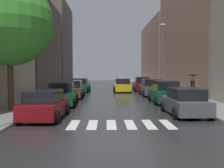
% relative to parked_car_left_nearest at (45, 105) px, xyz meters
% --- Properties ---
extents(ground_plane, '(28.00, 72.00, 0.04)m').
position_rel_parked_car_left_nearest_xyz_m(ground_plane, '(3.98, 19.01, -0.75)').
color(ground_plane, '#262628').
extents(sidewalk_left, '(3.00, 72.00, 0.15)m').
position_rel_parked_car_left_nearest_xyz_m(sidewalk_left, '(-2.52, 19.01, -0.65)').
color(sidewalk_left, gray).
rests_on(sidewalk_left, ground).
extents(sidewalk_right, '(3.00, 72.00, 0.15)m').
position_rel_parked_car_left_nearest_xyz_m(sidewalk_right, '(10.48, 19.01, -0.65)').
color(sidewalk_right, gray).
rests_on(sidewalk_right, ground).
extents(crosswalk_stripes, '(4.95, 2.20, 0.01)m').
position_rel_parked_car_left_nearest_xyz_m(crosswalk_stripes, '(3.98, -1.61, -0.72)').
color(crosswalk_stripes, silver).
rests_on(crosswalk_stripes, ground).
extents(building_left_mid, '(6.00, 15.31, 11.79)m').
position_rel_parked_car_left_nearest_xyz_m(building_left_mid, '(-7.02, 21.12, 5.17)').
color(building_left_mid, '#564C47').
rests_on(building_left_mid, ground).
extents(building_left_far, '(6.00, 13.11, 15.24)m').
position_rel_parked_car_left_nearest_xyz_m(building_left_far, '(-7.02, 35.99, 6.89)').
color(building_left_far, '#564C47').
rests_on(building_left_far, ground).
extents(building_right_mid, '(6.00, 19.61, 18.70)m').
position_rel_parked_car_left_nearest_xyz_m(building_right_mid, '(14.98, 17.57, 8.62)').
color(building_right_mid, '#8C6B56').
rests_on(building_right_mid, ground).
extents(building_right_far, '(6.00, 20.96, 12.39)m').
position_rel_parked_car_left_nearest_xyz_m(building_right_far, '(14.98, 38.81, 5.47)').
color(building_right_far, '#8C6B56').
rests_on(building_right_far, ground).
extents(parked_car_left_nearest, '(2.18, 4.18, 1.55)m').
position_rel_parked_car_left_nearest_xyz_m(parked_car_left_nearest, '(0.00, 0.00, 0.00)').
color(parked_car_left_nearest, maroon).
rests_on(parked_car_left_nearest, ground).
extents(parked_car_left_second, '(2.21, 4.64, 1.72)m').
position_rel_parked_car_left_nearest_xyz_m(parked_car_left_second, '(0.04, 5.40, 0.07)').
color(parked_car_left_second, '#0C4C2D').
rests_on(parked_car_left_second, ground).
extents(parked_car_left_third, '(2.14, 4.74, 1.66)m').
position_rel_parked_car_left_nearest_xyz_m(parked_car_left_third, '(0.09, 10.90, 0.05)').
color(parked_car_left_third, brown).
rests_on(parked_car_left_third, ground).
extents(parked_car_left_fourth, '(2.23, 4.66, 1.67)m').
position_rel_parked_car_left_nearest_xyz_m(parked_car_left_fourth, '(0.17, 17.39, 0.05)').
color(parked_car_left_fourth, '#0C4C2D').
rests_on(parked_car_left_fourth, ground).
extents(parked_car_right_nearest, '(2.16, 4.19, 1.57)m').
position_rel_parked_car_left_nearest_xyz_m(parked_car_right_nearest, '(7.87, 0.98, 0.01)').
color(parked_car_right_nearest, '#474C51').
rests_on(parked_car_right_nearest, ground).
extents(parked_car_right_second, '(2.14, 4.28, 1.78)m').
position_rel_parked_car_left_nearest_xyz_m(parked_car_right_second, '(7.96, 6.53, 0.10)').
color(parked_car_right_second, '#0C4C2D').
rests_on(parked_car_right_second, ground).
extents(parked_car_right_third, '(2.12, 4.29, 1.71)m').
position_rel_parked_car_left_nearest_xyz_m(parked_car_right_third, '(7.95, 12.59, 0.07)').
color(parked_car_right_third, '#474C51').
rests_on(parked_car_right_third, ground).
extents(parked_car_right_fourth, '(2.15, 4.81, 1.79)m').
position_rel_parked_car_left_nearest_xyz_m(parked_car_right_fourth, '(7.83, 18.90, 0.10)').
color(parked_car_right_fourth, maroon).
rests_on(parked_car_right_fourth, ground).
extents(taxi_midroad, '(2.10, 4.42, 1.81)m').
position_rel_parked_car_left_nearest_xyz_m(taxi_midroad, '(5.25, 17.45, 0.04)').
color(taxi_midroad, yellow).
rests_on(taxi_midroad, ground).
extents(pedestrian_foreground, '(1.10, 1.10, 2.11)m').
position_rel_parked_car_left_nearest_xyz_m(pedestrian_foreground, '(10.57, 7.59, 1.00)').
color(pedestrian_foreground, '#38513D').
rests_on(pedestrian_foreground, sidewalk_right).
extents(street_tree_left, '(5.35, 5.35, 8.07)m').
position_rel_parked_car_left_nearest_xyz_m(street_tree_left, '(-2.64, 2.26, 4.80)').
color(street_tree_left, '#513823').
rests_on(street_tree_left, sidewalk_left).
extents(lamp_post_right, '(0.60, 0.28, 7.58)m').
position_rel_parked_car_left_nearest_xyz_m(lamp_post_right, '(9.53, 14.41, 3.75)').
color(lamp_post_right, '#595B60').
rests_on(lamp_post_right, sidewalk_right).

